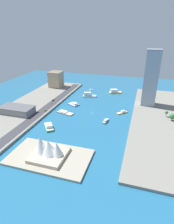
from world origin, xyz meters
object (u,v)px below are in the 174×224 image
(warehouse_low_gray, at_px, (17,110))
(traffic_light_waterfront, at_px, (52,105))
(apartment_midrise_tan, at_px, (56,79))
(opera_landmark, at_px, (48,149))
(barge_flat_brown, at_px, (65,112))
(suv_black, at_px, (53,100))
(sailboat_small_white, at_px, (91,90))
(ferry_white_commuter, at_px, (89,95))
(tower_tall_glass, at_px, (151,78))
(taxi_yellow_cab, at_px, (45,111))
(catamaran_blue, at_px, (74,104))
(ferry_green_doubledeck, at_px, (49,126))
(water_taxi_orange, at_px, (122,112))
(yacht_sleek_gray, at_px, (106,121))
(ferry_yellow_fast, at_px, (115,92))

(warehouse_low_gray, xyz_separation_m, traffic_light_waterfront, (-35.91, -30.13, -0.12))
(apartment_midrise_tan, xyz_separation_m, opera_landmark, (-85.91, 195.24, -7.87))
(barge_flat_brown, distance_m, suv_black, 46.16)
(sailboat_small_white, bearing_deg, ferry_white_commuter, 99.79)
(tower_tall_glass, relative_size, taxi_yellow_cab, 15.69)
(barge_flat_brown, xyz_separation_m, suv_black, (33.05, -32.13, 2.57))
(catamaran_blue, bearing_deg, barge_flat_brown, 86.61)
(warehouse_low_gray, height_order, suv_black, warehouse_low_gray)
(barge_flat_brown, relative_size, apartment_midrise_tan, 0.89)
(traffic_light_waterfront, bearing_deg, ferry_green_doubledeck, 112.57)
(ferry_white_commuter, bearing_deg, tower_tall_glass, 172.69)
(opera_landmark, bearing_deg, water_taxi_orange, -113.45)
(sailboat_small_white, height_order, suv_black, sailboat_small_white)
(warehouse_low_gray, distance_m, suv_black, 60.59)
(barge_flat_brown, xyz_separation_m, catamaran_blue, (-1.81, -30.51, 0.42))
(yacht_sleek_gray, distance_m, traffic_light_waterfront, 82.72)
(ferry_yellow_fast, height_order, taxi_yellow_cab, ferry_yellow_fast)
(tower_tall_glass, xyz_separation_m, traffic_light_waterfront, (128.51, 52.85, -34.56))
(catamaran_blue, relative_size, apartment_midrise_tan, 0.68)
(water_taxi_orange, relative_size, sailboat_small_white, 1.16)
(traffic_light_waterfront, bearing_deg, sailboat_small_white, -105.49)
(taxi_yellow_cab, distance_m, opera_landmark, 98.77)
(ferry_yellow_fast, bearing_deg, apartment_midrise_tan, 0.86)
(yacht_sleek_gray, distance_m, suv_black, 100.94)
(barge_flat_brown, distance_m, sailboat_small_white, 109.19)
(water_taxi_orange, bearing_deg, opera_landmark, 66.55)
(barge_flat_brown, relative_size, traffic_light_waterfront, 3.89)
(barge_flat_brown, bearing_deg, yacht_sleek_gray, 170.90)
(suv_black, height_order, traffic_light_waterfront, traffic_light_waterfront)
(ferry_white_commuter, height_order, sailboat_small_white, sailboat_small_white)
(ferry_yellow_fast, relative_size, barge_flat_brown, 0.92)
(apartment_midrise_tan, bearing_deg, ferry_green_doubledeck, 112.38)
(ferry_white_commuter, height_order, barge_flat_brown, ferry_white_commuter)
(barge_flat_brown, distance_m, taxi_yellow_cab, 26.35)
(water_taxi_orange, bearing_deg, tower_tall_glass, -130.35)
(traffic_light_waterfront, height_order, opera_landmark, opera_landmark)
(ferry_green_doubledeck, bearing_deg, tower_tall_glass, -136.07)
(sailboat_small_white, bearing_deg, tower_tall_glass, 153.93)
(sailboat_small_white, bearing_deg, traffic_light_waterfront, 74.51)
(suv_black, bearing_deg, opera_landmark, 114.89)
(ferry_yellow_fast, xyz_separation_m, tower_tall_glass, (-55.45, 44.32, 38.76))
(suv_black, bearing_deg, ferry_green_doubledeck, 113.02)
(traffic_light_waterfront, bearing_deg, yacht_sleek_gray, 168.44)
(ferry_green_doubledeck, xyz_separation_m, tower_tall_glass, (-107.45, -103.52, 39.46))
(ferry_green_doubledeck, relative_size, traffic_light_waterfront, 3.40)
(ferry_yellow_fast, height_order, catamaran_blue, ferry_yellow_fast)
(warehouse_low_gray, bearing_deg, ferry_white_commuter, -126.59)
(ferry_white_commuter, xyz_separation_m, ferry_green_doubledeck, (13.57, 115.56, -0.87))
(ferry_white_commuter, height_order, apartment_midrise_tan, apartment_midrise_tan)
(catamaran_blue, bearing_deg, sailboat_small_white, -93.27)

